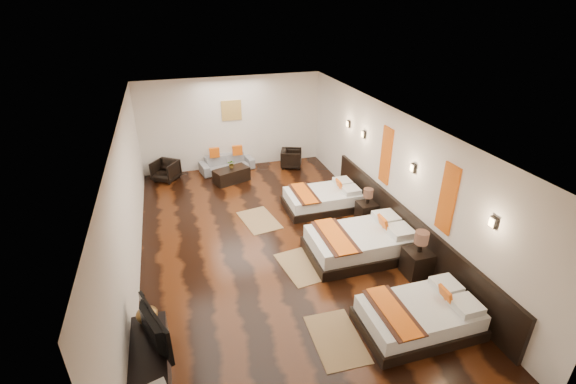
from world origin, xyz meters
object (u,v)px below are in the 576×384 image
object	(u,v)px
nightstand_a	(418,260)
armchair_right	(291,158)
sofa	(227,163)
armchair_left	(166,171)
tv_console	(151,374)
table_plant	(232,164)
bed_mid	(361,243)
coffee_table	(232,175)
bed_near	(420,316)
nightstand_b	(367,210)
tv	(148,331)
bed_far	(323,199)
figurine	(147,312)

from	to	relation	value
nightstand_a	armchair_right	xyz separation A→B (m)	(-0.74, 5.90, -0.05)
sofa	armchair_left	distance (m)	1.83
armchair_left	armchair_right	world-z (taller)	armchair_left
tv_console	table_plant	distance (m)	6.96
bed_mid	table_plant	size ratio (longest dim) A/B	8.62
coffee_table	sofa	bearing A→B (deg)	90.00
nightstand_a	tv_console	distance (m)	5.08
bed_near	tv_console	xyz separation A→B (m)	(-4.19, 0.08, 0.03)
nightstand_a	tv_console	bearing A→B (deg)	-166.68
nightstand_b	tv	world-z (taller)	tv
nightstand_a	coffee_table	bearing A→B (deg)	117.02
bed_far	nightstand_b	distance (m)	1.19
nightstand_b	figurine	distance (m)	5.60
coffee_table	tv	bearing A→B (deg)	-108.96
bed_far	sofa	bearing A→B (deg)	122.48
nightstand_a	nightstand_b	size ratio (longest dim) A/B	1.14
bed_far	nightstand_b	size ratio (longest dim) A/B	2.22
bed_far	nightstand_a	bearing A→B (deg)	-76.35
nightstand_b	table_plant	world-z (taller)	nightstand_b
nightstand_a	sofa	xyz separation A→B (m)	(-2.73, 6.21, -0.10)
armchair_right	coffee_table	xyz separation A→B (m)	(-1.99, -0.55, -0.09)
tv_console	coffee_table	xyz separation A→B (m)	(2.21, 6.53, -0.08)
bed_far	nightstand_a	size ratio (longest dim) A/B	1.94
nightstand_b	sofa	xyz separation A→B (m)	(-2.73, 4.03, -0.06)
tv_console	armchair_left	distance (m)	7.18
armchair_left	figurine	bearing A→B (deg)	-57.26
bed_near	figurine	size ratio (longest dim) A/B	5.77
tv_console	bed_near	bearing A→B (deg)	-1.07
tv_console	armchair_right	xyz separation A→B (m)	(4.20, 7.07, 0.01)
nightstand_b	armchair_right	world-z (taller)	nightstand_b
armchair_right	table_plant	world-z (taller)	table_plant
bed_mid	armchair_left	world-z (taller)	bed_mid
bed_near	armchair_left	distance (m)	8.18
sofa	armchair_left	world-z (taller)	armchair_left
bed_mid	nightstand_b	distance (m)	1.44
nightstand_a	tv	distance (m)	5.01
bed_mid	sofa	xyz separation A→B (m)	(-1.98, 5.26, -0.04)
armchair_left	table_plant	xyz separation A→B (m)	(1.85, -0.59, 0.23)
nightstand_a	tv_console	size ratio (longest dim) A/B	0.54
bed_near	armchair_right	distance (m)	7.15
nightstand_a	sofa	distance (m)	6.78
nightstand_b	sofa	size ratio (longest dim) A/B	0.52
sofa	tv_console	bearing A→B (deg)	-117.11
tv	bed_mid	bearing A→B (deg)	-86.42
bed_mid	table_plant	xyz separation A→B (m)	(-1.95, 4.46, 0.24)
nightstand_b	bed_near	bearing A→B (deg)	-102.38
bed_far	coffee_table	distance (m)	3.01
bed_mid	nightstand_a	xyz separation A→B (m)	(0.75, -0.95, 0.06)
bed_far	armchair_right	xyz separation A→B (m)	(0.01, 2.81, 0.04)
tv	coffee_table	world-z (taller)	tv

